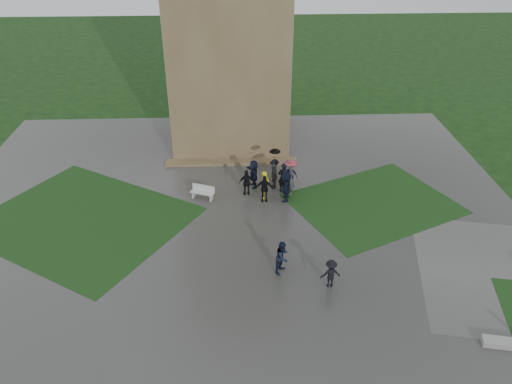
{
  "coord_description": "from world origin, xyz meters",
  "views": [
    {
      "loc": [
        0.35,
        -19.95,
        15.96
      ],
      "look_at": [
        1.43,
        4.7,
        1.2
      ],
      "focal_mm": 35.0,
      "sensor_mm": 36.0,
      "label": 1
    }
  ],
  "objects_px": {
    "pedestrian_mid": "(283,257)",
    "pedestrian_near": "(331,274)",
    "bench": "(203,192)",
    "tower": "(228,15)"
  },
  "relations": [
    {
      "from": "tower",
      "to": "pedestrian_near",
      "type": "xyz_separation_m",
      "value": [
        4.62,
        -17.12,
        -8.24
      ]
    },
    {
      "from": "pedestrian_mid",
      "to": "pedestrian_near",
      "type": "relative_size",
      "value": 1.17
    },
    {
      "from": "tower",
      "to": "pedestrian_mid",
      "type": "height_order",
      "value": "tower"
    },
    {
      "from": "bench",
      "to": "pedestrian_near",
      "type": "bearing_deg",
      "value": -29.99
    },
    {
      "from": "tower",
      "to": "pedestrian_near",
      "type": "distance_m",
      "value": 19.56
    },
    {
      "from": "pedestrian_near",
      "to": "tower",
      "type": "bearing_deg",
      "value": -80.97
    },
    {
      "from": "bench",
      "to": "pedestrian_mid",
      "type": "bearing_deg",
      "value": -36.86
    },
    {
      "from": "bench",
      "to": "pedestrian_near",
      "type": "height_order",
      "value": "pedestrian_near"
    },
    {
      "from": "bench",
      "to": "pedestrian_near",
      "type": "relative_size",
      "value": 1.03
    },
    {
      "from": "pedestrian_mid",
      "to": "pedestrian_near",
      "type": "bearing_deg",
      "value": -85.86
    }
  ]
}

